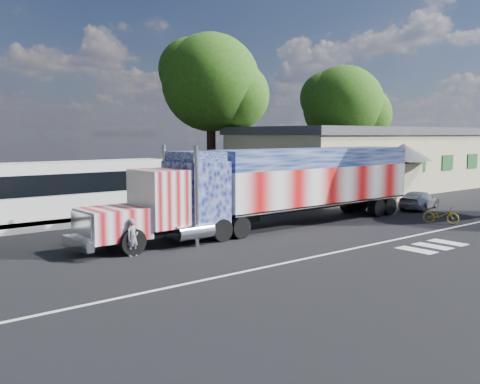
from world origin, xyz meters
TOP-DOWN VIEW (x-y plane):
  - ground at (0.00, 0.00)m, footprint 100.00×100.00m
  - lane_markings at (1.71, -3.77)m, footprint 30.00×2.67m
  - semi_truck at (2.42, 2.69)m, footprint 19.65×3.10m
  - coach_bus at (-5.81, 10.11)m, footprint 11.14×2.59m
  - hall_building at (19.92, 10.86)m, footprint 22.40×12.80m
  - parked_car at (13.46, 1.83)m, footprint 4.12×2.40m
  - woman at (-6.54, 1.50)m, footprint 0.58×0.44m
  - bicycle at (9.49, -1.98)m, footprint 1.31×1.87m
  - tree_ne_a at (8.81, 17.10)m, footprint 7.93×7.56m
  - tree_far_ne at (27.04, 19.13)m, footprint 8.66×8.25m

SIDE VIEW (x-z plane):
  - ground at x=0.00m, z-range 0.00..0.00m
  - lane_markings at x=1.71m, z-range 0.00..0.01m
  - bicycle at x=9.49m, z-range 0.00..0.93m
  - parked_car at x=13.46m, z-range 0.00..1.12m
  - woman at x=-6.54m, z-range 0.00..1.46m
  - coach_bus at x=-5.81m, z-range 0.06..3.30m
  - semi_truck at x=2.42m, z-range 0.06..4.25m
  - hall_building at x=19.92m, z-range 0.02..5.22m
  - tree_far_ne at x=27.04m, z-range 1.63..13.24m
  - tree_ne_a at x=8.81m, z-range 2.36..14.77m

